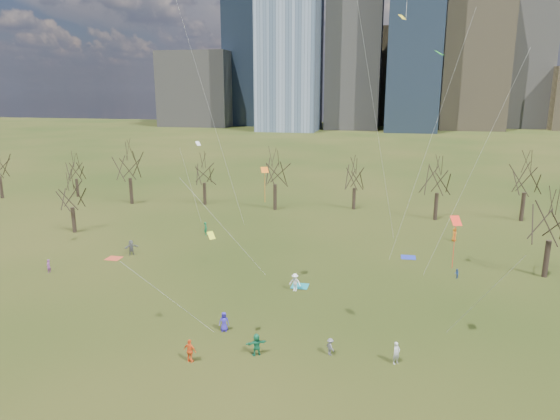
% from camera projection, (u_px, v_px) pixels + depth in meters
% --- Properties ---
extents(ground, '(500.00, 500.00, 0.00)m').
position_uv_depth(ground, '(247.00, 333.00, 38.68)').
color(ground, black).
rests_on(ground, ground).
extents(downtown_skyline, '(212.50, 78.00, 118.00)m').
position_uv_depth(downtown_skyline, '(368.00, 42.00, 229.70)').
color(downtown_skyline, slate).
rests_on(downtown_skyline, ground).
extents(bare_tree_row, '(113.04, 29.80, 9.50)m').
position_uv_depth(bare_tree_row, '(317.00, 176.00, 72.55)').
color(bare_tree_row, black).
rests_on(bare_tree_row, ground).
extents(blanket_teal, '(1.60, 1.50, 0.03)m').
position_uv_depth(blanket_teal, '(300.00, 286.00, 47.91)').
color(blanket_teal, teal).
rests_on(blanket_teal, ground).
extents(blanket_navy, '(1.60, 1.50, 0.03)m').
position_uv_depth(blanket_navy, '(408.00, 257.00, 56.04)').
color(blanket_navy, '#2332A6').
rests_on(blanket_navy, ground).
extents(blanket_crimson, '(1.60, 1.50, 0.03)m').
position_uv_depth(blanket_crimson, '(114.00, 258.00, 55.69)').
color(blanket_crimson, '#C94228').
rests_on(blanket_crimson, ground).
extents(person_0, '(0.88, 0.71, 1.57)m').
position_uv_depth(person_0, '(224.00, 322.00, 38.88)').
color(person_0, '#3227AA').
rests_on(person_0, ground).
extents(person_1, '(0.69, 0.69, 1.60)m').
position_uv_depth(person_1, '(396.00, 353.00, 34.27)').
color(person_1, silver).
rests_on(person_1, ground).
extents(person_3, '(0.90, 0.93, 1.28)m').
position_uv_depth(person_3, '(330.00, 347.00, 35.42)').
color(person_3, slate).
rests_on(person_3, ground).
extents(person_4, '(1.07, 0.62, 1.71)m').
position_uv_depth(person_4, '(190.00, 351.00, 34.43)').
color(person_4, '#FF5C1C').
rests_on(person_4, ground).
extents(person_5, '(1.56, 1.17, 1.64)m').
position_uv_depth(person_5, '(256.00, 345.00, 35.35)').
color(person_5, '#1B7D51').
rests_on(person_5, ground).
extents(person_7, '(0.37, 0.54, 1.42)m').
position_uv_depth(person_7, '(49.00, 266.00, 51.28)').
color(person_7, '#954A95').
rests_on(person_7, ground).
extents(person_8, '(0.38, 0.48, 0.96)m').
position_uv_depth(person_8, '(457.00, 274.00, 49.82)').
color(person_8, '#2549A4').
rests_on(person_8, ground).
extents(person_9, '(1.19, 0.79, 1.71)m').
position_uv_depth(person_9, '(295.00, 282.00, 46.60)').
color(person_9, white).
rests_on(person_9, ground).
extents(person_11, '(1.50, 1.51, 1.74)m').
position_uv_depth(person_11, '(131.00, 247.00, 56.73)').
color(person_11, '#5A5B5E').
rests_on(person_11, ground).
extents(person_12, '(0.85, 0.99, 1.72)m').
position_uv_depth(person_12, '(454.00, 234.00, 61.83)').
color(person_12, orange).
rests_on(person_12, ground).
extents(person_13, '(0.65, 0.74, 1.72)m').
position_uv_depth(person_13, '(206.00, 229.00, 64.41)').
color(person_13, '#197341').
rests_on(person_13, ground).
extents(kites_airborne, '(67.21, 39.87, 28.41)m').
position_uv_depth(kites_airborne, '(355.00, 151.00, 48.29)').
color(kites_airborne, orange).
rests_on(kites_airborne, ground).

